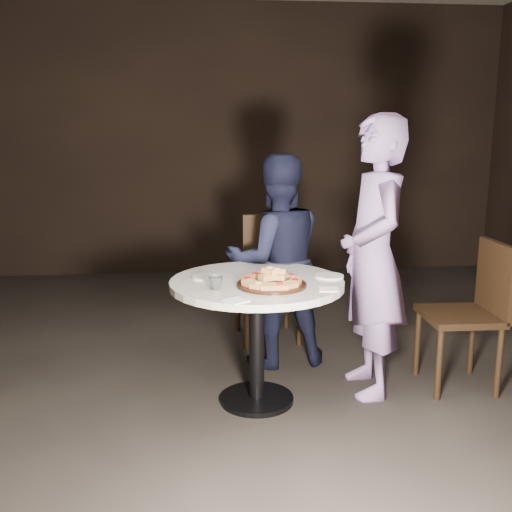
# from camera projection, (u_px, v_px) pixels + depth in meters

# --- Properties ---
(floor) EXTENTS (7.00, 7.00, 0.00)m
(floor) POSITION_uv_depth(u_px,v_px,m) (276.00, 409.00, 3.33)
(floor) COLOR black
(floor) RESTS_ON ground
(table) EXTENTS (1.03, 1.03, 0.75)m
(table) POSITION_uv_depth(u_px,v_px,m) (257.00, 303.00, 3.30)
(table) COLOR black
(table) RESTS_ON ground
(serving_board) EXTENTS (0.43, 0.43, 0.02)m
(serving_board) POSITION_uv_depth(u_px,v_px,m) (272.00, 285.00, 3.13)
(serving_board) COLOR black
(serving_board) RESTS_ON table
(focaccia_pile) EXTENTS (0.34, 0.33, 0.09)m
(focaccia_pile) POSITION_uv_depth(u_px,v_px,m) (272.00, 279.00, 3.13)
(focaccia_pile) COLOR #BB8448
(focaccia_pile) RESTS_ON serving_board
(plate_left) EXTENTS (0.22, 0.22, 0.01)m
(plate_left) POSITION_uv_depth(u_px,v_px,m) (206.00, 277.00, 3.32)
(plate_left) COLOR white
(plate_left) RESTS_ON table
(plate_right) EXTENTS (0.23, 0.23, 0.01)m
(plate_right) POSITION_uv_depth(u_px,v_px,m) (329.00, 276.00, 3.34)
(plate_right) COLOR white
(plate_right) RESTS_ON table
(water_glass) EXTENTS (0.09, 0.09, 0.07)m
(water_glass) POSITION_uv_depth(u_px,v_px,m) (216.00, 283.00, 3.07)
(water_glass) COLOR silver
(water_glass) RESTS_ON table
(napkin_near) EXTENTS (0.15, 0.15, 0.01)m
(napkin_near) POSITION_uv_depth(u_px,v_px,m) (236.00, 301.00, 2.85)
(napkin_near) COLOR white
(napkin_near) RESTS_ON table
(napkin_far) EXTENTS (0.12, 0.12, 0.01)m
(napkin_far) POSITION_uv_depth(u_px,v_px,m) (329.00, 289.00, 3.06)
(napkin_far) COLOR white
(napkin_far) RESTS_ON table
(chair_far) EXTENTS (0.52, 0.54, 1.02)m
(chair_far) POSITION_uv_depth(u_px,v_px,m) (271.00, 268.00, 4.28)
(chair_far) COLOR black
(chair_far) RESTS_ON ground
(chair_right) EXTENTS (0.46, 0.44, 0.93)m
(chair_right) POSITION_uv_depth(u_px,v_px,m) (475.00, 305.00, 3.54)
(chair_right) COLOR black
(chair_right) RESTS_ON ground
(diner_navy) EXTENTS (0.77, 0.64, 1.45)m
(diner_navy) POSITION_uv_depth(u_px,v_px,m) (276.00, 261.00, 3.88)
(diner_navy) COLOR black
(diner_navy) RESTS_ON ground
(diner_teal) EXTENTS (0.42, 0.63, 1.69)m
(diner_teal) POSITION_uv_depth(u_px,v_px,m) (373.00, 258.00, 3.42)
(diner_teal) COLOR #866EAF
(diner_teal) RESTS_ON ground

